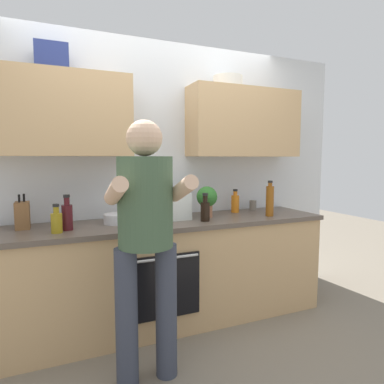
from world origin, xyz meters
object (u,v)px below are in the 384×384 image
object	(u,v)px
person_standing	(146,231)
knife_block	(22,215)
cup_stoneware	(253,205)
bottle_hotsauce	(152,212)
mixing_bowl	(118,218)
bottle_oil	(57,222)
potted_herb	(207,199)
grocery_bag_produce	(179,206)
bottle_soy	(205,210)
bottle_syrup	(270,200)
bottle_wine	(67,216)
bottle_juice	(235,203)

from	to	relation	value
person_standing	knife_block	size ratio (longest dim) A/B	6.30
cup_stoneware	knife_block	xyz separation A→B (m)	(-2.11, -0.08, 0.05)
bottle_hotsauce	mixing_bowl	bearing A→B (deg)	136.03
bottle_oil	potted_herb	bearing A→B (deg)	7.09
grocery_bag_produce	bottle_oil	bearing A→B (deg)	-170.81
bottle_hotsauce	mixing_bowl	xyz separation A→B (m)	(-0.23, 0.22, -0.08)
bottle_hotsauce	mixing_bowl	world-z (taller)	bottle_hotsauce
bottle_soy	knife_block	world-z (taller)	knife_block
knife_block	bottle_syrup	bearing A→B (deg)	-7.41
bottle_hotsauce	cup_stoneware	xyz separation A→B (m)	(1.18, 0.37, -0.06)
bottle_oil	bottle_hotsauce	world-z (taller)	bottle_hotsauce
bottle_hotsauce	cup_stoneware	bearing A→B (deg)	17.33
person_standing	mixing_bowl	xyz separation A→B (m)	(-0.03, 0.75, -0.05)
bottle_syrup	bottle_hotsauce	bearing A→B (deg)	-179.11
bottle_soy	mixing_bowl	bearing A→B (deg)	164.22
bottle_oil	knife_block	distance (m)	0.35
bottle_soy	bottle_wine	bearing A→B (deg)	175.91
bottle_juice	bottle_syrup	xyz separation A→B (m)	(0.19, -0.31, 0.05)
grocery_bag_produce	bottle_wine	bearing A→B (deg)	-174.34
bottle_wine	bottle_soy	size ratio (longest dim) A/B	1.11
person_standing	bottle_oil	xyz separation A→B (m)	(-0.50, 0.56, -0.00)
bottle_juice	potted_herb	distance (m)	0.41
bottle_wine	potted_herb	size ratio (longest dim) A/B	0.94
bottle_hotsauce	knife_block	size ratio (longest dim) A/B	1.02
bottle_soy	grocery_bag_produce	distance (m)	0.25
bottle_oil	bottle_soy	xyz separation A→B (m)	(1.17, -0.01, 0.01)
bottle_syrup	knife_block	size ratio (longest dim) A/B	1.24
potted_herb	mixing_bowl	bearing A→B (deg)	177.72
bottle_syrup	mixing_bowl	distance (m)	1.38
bottle_juice	grocery_bag_produce	size ratio (longest dim) A/B	0.98
cup_stoneware	mixing_bowl	size ratio (longest dim) A/B	0.43
bottle_juice	knife_block	bearing A→B (deg)	-178.81
bottle_oil	bottle_juice	bearing A→B (deg)	10.16
knife_block	grocery_bag_produce	size ratio (longest dim) A/B	1.13
person_standing	bottle_hotsauce	size ratio (longest dim) A/B	6.19
person_standing	bottle_syrup	xyz separation A→B (m)	(1.32, 0.54, 0.06)
bottle_juice	potted_herb	world-z (taller)	potted_herb
cup_stoneware	grocery_bag_produce	bearing A→B (deg)	-168.73
person_standing	cup_stoneware	bearing A→B (deg)	33.10
knife_block	potted_herb	world-z (taller)	potted_herb
cup_stoneware	knife_block	size ratio (longest dim) A/B	0.38
cup_stoneware	mixing_bowl	xyz separation A→B (m)	(-1.40, -0.15, -0.01)
person_standing	knife_block	distance (m)	1.10
bottle_wine	bottle_syrup	size ratio (longest dim) A/B	0.81
bottle_oil	bottle_syrup	bearing A→B (deg)	-0.41
mixing_bowl	knife_block	size ratio (longest dim) A/B	0.88
bottle_syrup	knife_block	bearing A→B (deg)	172.59
knife_block	potted_herb	distance (m)	1.50
bottle_wine	bottle_hotsauce	size ratio (longest dim) A/B	0.99
bottle_hotsauce	bottle_soy	xyz separation A→B (m)	(0.47, 0.02, -0.02)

